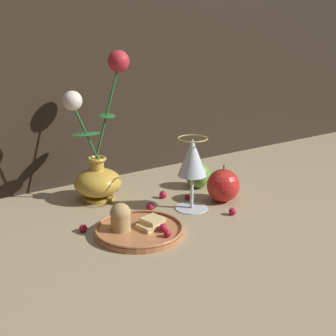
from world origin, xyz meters
The scene contains 11 objects.
ground_plane centered at (0.00, 0.00, 0.00)m, with size 2.40×2.40×0.00m, color #9E8966.
vase centered at (-0.07, 0.16, 0.09)m, with size 0.18×0.12×0.36m.
plate_with_pastries centered at (-0.09, -0.06, 0.01)m, with size 0.19×0.19×0.07m.
wine_glass centered at (0.09, -0.02, 0.12)m, with size 0.08×0.08×0.17m.
apple_beside_vase centered at (0.19, 0.10, 0.03)m, with size 0.07×0.07×0.08m.
apple_near_glass centered at (0.18, -0.02, 0.04)m, with size 0.08×0.08×0.09m.
berry_near_plate centered at (0.14, -0.10, 0.01)m, with size 0.02×0.02×0.02m, color #AD192D.
berry_front_center centered at (-0.18, 0.01, 0.01)m, with size 0.02×0.02×0.02m, color #AD192D.
berry_by_glass_stem centered at (0.11, 0.04, 0.01)m, with size 0.01×0.01×0.01m, color #AD192D.
berry_under_candlestick centered at (0.00, 0.03, 0.01)m, with size 0.02×0.02×0.02m, color #AD192D.
berry_far_right centered at (0.07, 0.08, 0.01)m, with size 0.02×0.02×0.02m, color #AD192D.
Camera 1 is at (-0.54, -0.85, 0.43)m, focal length 50.00 mm.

